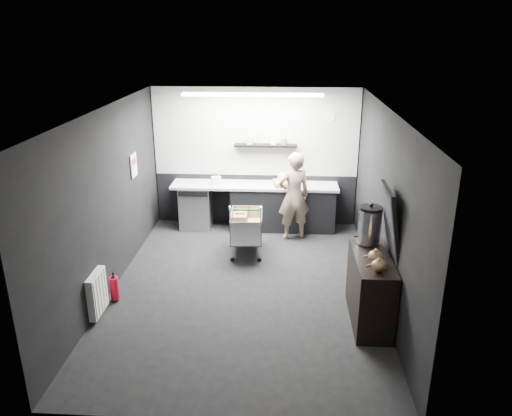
{
  "coord_description": "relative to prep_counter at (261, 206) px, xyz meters",
  "views": [
    {
      "loc": [
        0.57,
        -6.72,
        3.77
      ],
      "look_at": [
        0.15,
        0.4,
        1.16
      ],
      "focal_mm": 35.0,
      "sensor_mm": 36.0,
      "label": 1
    }
  ],
  "objects": [
    {
      "name": "kitchen_wall_panel",
      "position": [
        -0.14,
        0.31,
        1.39
      ],
      "size": [
        3.95,
        0.02,
        1.7
      ],
      "primitive_type": "cube",
      "color": "#B7B8B3",
      "rests_on": "wall_back"
    },
    {
      "name": "person",
      "position": [
        0.62,
        -0.45,
        0.37
      ],
      "size": [
        0.69,
        0.56,
        1.66
      ],
      "primitive_type": "imported",
      "rotation": [
        0.0,
        0.0,
        3.44
      ],
      "color": "#BCAC95",
      "rests_on": "floor"
    },
    {
      "name": "ceiling",
      "position": [
        -0.14,
        -2.42,
        2.24
      ],
      "size": [
        5.5,
        5.5,
        0.0
      ],
      "primitive_type": "plane",
      "rotation": [
        3.14,
        0.0,
        0.0
      ],
      "color": "white",
      "rests_on": "wall_back"
    },
    {
      "name": "radiator",
      "position": [
        -2.08,
        -3.32,
        -0.11
      ],
      "size": [
        0.1,
        0.5,
        0.6
      ],
      "primitive_type": "cube",
      "color": "silver",
      "rests_on": "wall_left"
    },
    {
      "name": "floating_shelf",
      "position": [
        0.06,
        0.2,
        1.16
      ],
      "size": [
        1.2,
        0.22,
        0.04
      ],
      "primitive_type": "cube",
      "color": "black",
      "rests_on": "wall_back"
    },
    {
      "name": "wall_front",
      "position": [
        -0.14,
        -5.17,
        0.89
      ],
      "size": [
        5.5,
        0.0,
        5.5
      ],
      "primitive_type": "plane",
      "rotation": [
        -1.57,
        0.0,
        0.0
      ],
      "color": "black",
      "rests_on": "floor"
    },
    {
      "name": "prep_counter",
      "position": [
        0.0,
        0.0,
        0.0
      ],
      "size": [
        3.2,
        0.61,
        0.9
      ],
      "color": "black",
      "rests_on": "floor"
    },
    {
      "name": "wall_right",
      "position": [
        1.86,
        -2.42,
        0.89
      ],
      "size": [
        0.0,
        5.5,
        5.5
      ],
      "primitive_type": "plane",
      "rotation": [
        1.57,
        0.0,
        -1.57
      ],
      "color": "black",
      "rests_on": "floor"
    },
    {
      "name": "floor",
      "position": [
        -0.14,
        -2.42,
        -0.46
      ],
      "size": [
        5.5,
        5.5,
        0.0
      ],
      "primitive_type": "plane",
      "color": "black",
      "rests_on": "ground"
    },
    {
      "name": "poster_red_band",
      "position": [
        -2.11,
        -1.12,
        1.16
      ],
      "size": [
        0.02,
        0.22,
        0.1
      ],
      "primitive_type": "cube",
      "color": "red",
      "rests_on": "poster"
    },
    {
      "name": "dado_panel",
      "position": [
        -0.14,
        0.31,
        0.04
      ],
      "size": [
        3.95,
        0.02,
        1.0
      ],
      "primitive_type": "cube",
      "color": "black",
      "rests_on": "wall_back"
    },
    {
      "name": "wall_back",
      "position": [
        -0.14,
        0.33,
        0.89
      ],
      "size": [
        5.5,
        0.0,
        5.5
      ],
      "primitive_type": "plane",
      "rotation": [
        1.57,
        0.0,
        0.0
      ],
      "color": "black",
      "rests_on": "floor"
    },
    {
      "name": "ceiling_strip",
      "position": [
        -0.14,
        -0.57,
        2.21
      ],
      "size": [
        2.4,
        0.2,
        0.04
      ],
      "primitive_type": "cube",
      "color": "white",
      "rests_on": "ceiling"
    },
    {
      "name": "sideboard",
      "position": [
        1.62,
        -3.15,
        0.14
      ],
      "size": [
        0.54,
        1.25,
        1.88
      ],
      "color": "black",
      "rests_on": "floor"
    },
    {
      "name": "pink_tub",
      "position": [
        0.41,
        0.0,
        0.55
      ],
      "size": [
        0.22,
        0.22,
        0.22
      ],
      "primitive_type": "cylinder",
      "color": "white",
      "rests_on": "prep_counter"
    },
    {
      "name": "wall_left",
      "position": [
        -2.14,
        -2.42,
        0.89
      ],
      "size": [
        0.0,
        5.5,
        5.5
      ],
      "primitive_type": "plane",
      "rotation": [
        1.57,
        0.0,
        1.57
      ],
      "color": "black",
      "rests_on": "floor"
    },
    {
      "name": "wall_clock",
      "position": [
        1.26,
        0.3,
        1.69
      ],
      "size": [
        0.2,
        0.03,
        0.2
      ],
      "primitive_type": "cylinder",
      "rotation": [
        1.57,
        0.0,
        0.0
      ],
      "color": "silver",
      "rests_on": "wall_back"
    },
    {
      "name": "poster",
      "position": [
        -2.12,
        -1.12,
        1.09
      ],
      "size": [
        0.02,
        0.3,
        0.4
      ],
      "primitive_type": "cube",
      "color": "silver",
      "rests_on": "wall_left"
    },
    {
      "name": "shopping_cart",
      "position": [
        -0.21,
        -1.15,
        0.01
      ],
      "size": [
        0.57,
        0.92,
        0.99
      ],
      "color": "silver",
      "rests_on": "floor"
    },
    {
      "name": "fire_extinguisher",
      "position": [
        -1.99,
        -2.91,
        -0.24
      ],
      "size": [
        0.13,
        0.13,
        0.44
      ],
      "color": "red",
      "rests_on": "floor"
    },
    {
      "name": "white_container",
      "position": [
        -0.87,
        -0.05,
        0.52
      ],
      "size": [
        0.21,
        0.18,
        0.15
      ],
      "primitive_type": "cube",
      "rotation": [
        0.0,
        0.0,
        0.34
      ],
      "color": "silver",
      "rests_on": "prep_counter"
    },
    {
      "name": "cardboard_box",
      "position": [
        0.47,
        -0.05,
        0.49
      ],
      "size": [
        0.53,
        0.44,
        0.09
      ],
      "primitive_type": "cube",
      "rotation": [
        0.0,
        0.0,
        0.19
      ],
      "color": "#9D7753",
      "rests_on": "prep_counter"
    }
  ]
}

